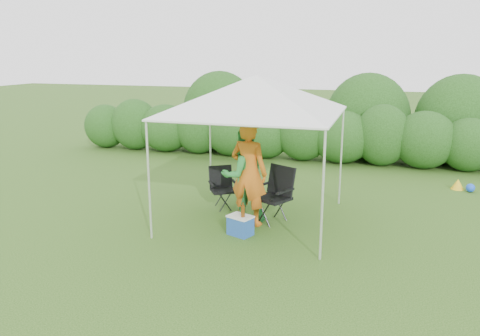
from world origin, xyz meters
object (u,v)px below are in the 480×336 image
(chair_left, at_px, (222,184))
(woman, at_px, (244,176))
(man, at_px, (249,173))
(cooler, at_px, (240,225))
(chair_right, at_px, (276,191))
(canopy, at_px, (256,95))

(chair_left, height_order, woman, woman)
(man, height_order, woman, man)
(chair_left, distance_m, woman, 1.03)
(cooler, bearing_deg, man, 113.46)
(chair_right, relative_size, chair_left, 1.22)
(canopy, height_order, woman, canopy)
(canopy, relative_size, man, 1.53)
(canopy, height_order, cooler, canopy)
(chair_left, distance_m, cooler, 1.66)
(canopy, bearing_deg, man, -98.81)
(canopy, bearing_deg, chair_right, 5.90)
(chair_right, height_order, woman, woman)
(canopy, distance_m, cooler, 2.44)
(man, xyz_separation_m, cooler, (0.02, -0.60, -0.83))
(canopy, height_order, chair_right, canopy)
(canopy, distance_m, man, 1.48)
(man, bearing_deg, woman, -33.30)
(canopy, bearing_deg, cooler, -91.85)
(chair_right, bearing_deg, man, -117.46)
(woman, bearing_deg, chair_right, 163.48)
(man, bearing_deg, chair_left, -32.35)
(chair_left, xyz_separation_m, cooler, (0.84, -1.40, -0.32))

